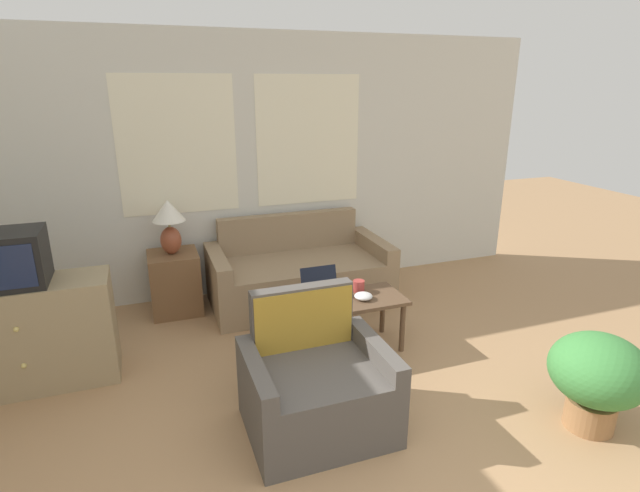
% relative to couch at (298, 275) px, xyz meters
% --- Properties ---
extents(wall_back, '(6.24, 0.06, 2.60)m').
position_rel_couch_xyz_m(wall_back, '(-0.31, 0.46, 1.04)').
color(wall_back, silver).
rests_on(wall_back, ground_plane).
extents(couch, '(1.76, 0.89, 0.82)m').
position_rel_couch_xyz_m(couch, '(0.00, 0.00, 0.00)').
color(couch, '#937A5B').
rests_on(couch, ground_plane).
extents(armchair, '(0.88, 0.73, 0.87)m').
position_rel_couch_xyz_m(armchair, '(-0.49, -1.92, 0.01)').
color(armchair, '#514C47').
rests_on(armchair, ground_plane).
extents(tv_dresser, '(1.18, 0.45, 0.79)m').
position_rel_couch_xyz_m(tv_dresser, '(-2.29, -0.80, 0.13)').
color(tv_dresser, '#998460').
rests_on(tv_dresser, ground_plane).
extents(television, '(0.43, 0.40, 0.38)m').
position_rel_couch_xyz_m(television, '(-2.29, -0.80, 0.72)').
color(television, black).
rests_on(television, tv_dresser).
extents(side_table, '(0.46, 0.46, 0.59)m').
position_rel_couch_xyz_m(side_table, '(-1.20, 0.13, 0.03)').
color(side_table, brown).
rests_on(side_table, ground_plane).
extents(table_lamp, '(0.30, 0.30, 0.52)m').
position_rel_couch_xyz_m(table_lamp, '(-1.20, 0.13, 0.64)').
color(table_lamp, brown).
rests_on(table_lamp, side_table).
extents(coffee_table, '(0.98, 0.46, 0.45)m').
position_rel_couch_xyz_m(coffee_table, '(0.05, -1.11, 0.13)').
color(coffee_table, brown).
rests_on(coffee_table, ground_plane).
extents(laptop, '(0.30, 0.30, 0.25)m').
position_rel_couch_xyz_m(laptop, '(-0.12, -1.07, 0.25)').
color(laptop, black).
rests_on(laptop, coffee_table).
extents(cup_navy, '(0.10, 0.10, 0.10)m').
position_rel_couch_xyz_m(cup_navy, '(0.22, -1.00, 0.24)').
color(cup_navy, '#B23D38').
rests_on(cup_navy, coffee_table).
extents(snack_bowl, '(0.15, 0.15, 0.05)m').
position_rel_couch_xyz_m(snack_bowl, '(0.19, -1.16, 0.22)').
color(snack_bowl, white).
rests_on(snack_bowl, coffee_table).
extents(potted_plant, '(0.59, 0.59, 0.64)m').
position_rel_couch_xyz_m(potted_plant, '(1.16, -2.55, 0.12)').
color(potted_plant, '#996B42').
rests_on(potted_plant, ground_plane).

